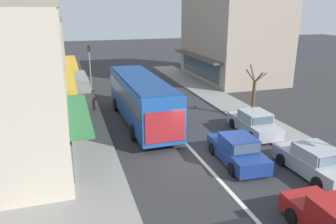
# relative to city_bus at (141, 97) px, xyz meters

# --- Properties ---
(ground_plane) EXTENTS (140.00, 140.00, 0.00)m
(ground_plane) POSITION_rel_city_bus_xyz_m (1.68, -6.56, -1.88)
(ground_plane) COLOR #2D2D30
(lane_centre_line) EXTENTS (0.20, 28.00, 0.01)m
(lane_centre_line) POSITION_rel_city_bus_xyz_m (1.68, -2.56, -1.88)
(lane_centre_line) COLOR silver
(lane_centre_line) RESTS_ON ground
(sidewalk_left) EXTENTS (5.20, 44.00, 0.14)m
(sidewalk_left) POSITION_rel_city_bus_xyz_m (-5.12, -0.56, -1.81)
(sidewalk_left) COLOR gray
(sidewalk_left) RESTS_ON ground
(kerb_right) EXTENTS (2.80, 44.00, 0.12)m
(kerb_right) POSITION_rel_city_bus_xyz_m (7.88, -0.56, -1.82)
(kerb_right) COLOR gray
(kerb_right) RESTS_ON ground
(shopfront_mid_block) EXTENTS (7.69, 8.06, 7.43)m
(shopfront_mid_block) POSITION_rel_city_bus_xyz_m (-8.50, 2.70, 1.83)
(shopfront_mid_block) COLOR #84939E
(shopfront_mid_block) RESTS_ON ground
(shopfront_far_end) EXTENTS (8.60, 9.33, 6.88)m
(shopfront_far_end) POSITION_rel_city_bus_xyz_m (-8.50, 11.56, 1.55)
(shopfront_far_end) COLOR gray
(shopfront_far_end) RESTS_ON ground
(building_right_far) EXTENTS (8.71, 12.48, 10.17)m
(building_right_far) POSITION_rel_city_bus_xyz_m (13.16, 12.04, 3.20)
(building_right_far) COLOR gray
(building_right_far) RESTS_ON ground
(city_bus) EXTENTS (2.89, 10.90, 3.23)m
(city_bus) POSITION_rel_city_bus_xyz_m (0.00, 0.00, 0.00)
(city_bus) COLOR #1E4C99
(city_bus) RESTS_ON ground
(sedan_behind_bus_near) EXTENTS (2.05, 4.28, 1.47)m
(sedan_behind_bus_near) POSITION_rel_city_bus_xyz_m (3.36, -7.54, -1.22)
(sedan_behind_bus_near) COLOR navy
(sedan_behind_bus_near) RESTS_ON ground
(parked_sedan_kerb_front) EXTENTS (1.98, 4.24, 1.47)m
(parked_sedan_kerb_front) POSITION_rel_city_bus_xyz_m (6.25, -9.81, -1.22)
(parked_sedan_kerb_front) COLOR #9EA3A8
(parked_sedan_kerb_front) RESTS_ON ground
(parked_sedan_kerb_second) EXTENTS (1.98, 4.24, 1.47)m
(parked_sedan_kerb_second) POSITION_rel_city_bus_xyz_m (6.44, -4.11, -1.22)
(parked_sedan_kerb_second) COLOR #9EA3A8
(parked_sedan_kerb_second) RESTS_ON ground
(traffic_light_downstreet) EXTENTS (0.33, 0.24, 4.20)m
(traffic_light_downstreet) POSITION_rel_city_bus_xyz_m (-2.43, 12.92, 0.97)
(traffic_light_downstreet) COLOR gray
(traffic_light_downstreet) RESTS_ON ground
(street_tree_right) EXTENTS (1.74, 1.71, 3.81)m
(street_tree_right) POSITION_rel_city_bus_xyz_m (8.08, -1.24, -0.12)
(street_tree_right) COLOR brown
(street_tree_right) RESTS_ON ground
(pedestrian_with_handbag_near) EXTENTS (0.39, 0.65, 1.63)m
(pedestrian_with_handbag_near) POSITION_rel_city_bus_xyz_m (-2.96, 3.68, -0.81)
(pedestrian_with_handbag_near) COLOR #4C4742
(pedestrian_with_handbag_near) RESTS_ON sidewalk_left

